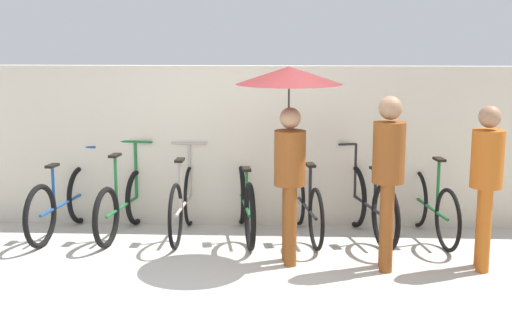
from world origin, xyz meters
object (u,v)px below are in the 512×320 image
parked_bicycle_0 (62,204)px  parked_bicycle_4 (307,205)px  parked_bicycle_3 (245,203)px  parked_bicycle_6 (431,206)px  pedestrian_trailing (486,175)px  pedestrian_center (388,169)px  parked_bicycle_5 (369,205)px  parked_bicycle_2 (183,204)px  pedestrian_leading (289,106)px  parked_bicycle_1 (122,205)px

parked_bicycle_0 → parked_bicycle_4: (2.87, 0.05, -0.00)m
parked_bicycle_3 → parked_bicycle_6: size_ratio=1.08×
pedestrian_trailing → parked_bicycle_4: bearing=156.7°
pedestrian_trailing → pedestrian_center: bearing=-169.2°
parked_bicycle_0 → parked_bicycle_5: parked_bicycle_5 is taller
parked_bicycle_4 → parked_bicycle_5: (0.72, -0.03, 0.02)m
parked_bicycle_2 → pedestrian_leading: 1.93m
parked_bicycle_2 → parked_bicycle_5: size_ratio=0.99×
parked_bicycle_3 → parked_bicycle_5: parked_bicycle_3 is taller
parked_bicycle_1 → parked_bicycle_2: 0.72m
parked_bicycle_6 → pedestrian_center: bearing=140.0°
parked_bicycle_5 → pedestrian_trailing: (1.03, -1.04, 0.58)m
parked_bicycle_0 → pedestrian_leading: bearing=-99.1°
parked_bicycle_2 → parked_bicycle_5: 2.16m
parked_bicycle_0 → parked_bicycle_5: size_ratio=1.02×
parked_bicycle_0 → pedestrian_trailing: (4.62, -1.03, 0.60)m
parked_bicycle_5 → parked_bicycle_2: bearing=76.5°
parked_bicycle_5 → pedestrian_center: pedestrian_center is taller
parked_bicycle_5 → pedestrian_leading: 1.76m
pedestrian_center → parked_bicycle_0: bearing=168.1°
parked_bicycle_5 → parked_bicycle_6: size_ratio=1.02×
parked_bicycle_1 → pedestrian_leading: pedestrian_leading is taller
parked_bicycle_1 → pedestrian_leading: (1.94, -0.83, 1.27)m
parked_bicycle_2 → parked_bicycle_4: 1.44m
parked_bicycle_3 → pedestrian_leading: size_ratio=0.90×
parked_bicycle_1 → parked_bicycle_4: 2.16m
pedestrian_center → pedestrian_trailing: size_ratio=1.06×
pedestrian_trailing → pedestrian_leading: bearing=-177.4°
parked_bicycle_1 → parked_bicycle_6: parked_bicycle_6 is taller
parked_bicycle_1 → parked_bicycle_0: bearing=98.1°
parked_bicycle_3 → parked_bicycle_1: bearing=82.4°
parked_bicycle_0 → pedestrian_center: size_ratio=1.00×
parked_bicycle_5 → parked_bicycle_1: bearing=76.2°
parked_bicycle_4 → parked_bicycle_6: bearing=-99.8°
parked_bicycle_3 → parked_bicycle_5: 1.44m
parked_bicycle_1 → pedestrian_trailing: size_ratio=0.99×
parked_bicycle_0 → parked_bicycle_6: size_ratio=1.04×
parked_bicycle_5 → parked_bicycle_4: bearing=73.2°
parked_bicycle_1 → pedestrian_trailing: 4.08m
parked_bicycle_3 → pedestrian_center: 1.97m
pedestrian_leading → parked_bicycle_5: bearing=35.8°
parked_bicycle_6 → parked_bicycle_0: bearing=81.4°
parked_bicycle_2 → parked_bicycle_4: (1.44, 0.05, -0.02)m
parked_bicycle_3 → parked_bicycle_4: size_ratio=1.06×
parked_bicycle_2 → parked_bicycle_3: bearing=-84.9°
parked_bicycle_6 → pedestrian_trailing: 1.28m
parked_bicycle_1 → parked_bicycle_2: bearing=-82.5°
parked_bicycle_4 → pedestrian_center: 1.51m
pedestrian_leading → parked_bicycle_1: bearing=150.4°
parked_bicycle_1 → parked_bicycle_6: bearing=-81.1°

